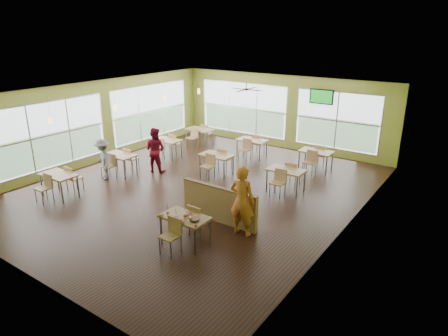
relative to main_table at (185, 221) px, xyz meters
The scene contains 20 objects.
room 3.73m from the main_table, 123.69° to the left, with size 12.00×12.04×3.20m.
window_bays 7.70m from the main_table, 127.41° to the left, with size 9.24×10.24×2.38m.
main_table is the anchor object (origin of this frame).
half_wall_divider 1.45m from the main_table, 90.00° to the left, with size 2.40×0.14×1.04m.
dining_tables 5.61m from the main_table, 122.91° to the left, with size 6.92×8.72×0.87m.
pendant_lights 6.62m from the main_table, 144.75° to the left, with size 0.11×7.31×0.86m.
ceiling_fan 6.73m from the main_table, 108.43° to the left, with size 1.25×1.25×0.29m.
tv_backwall 9.08m from the main_table, 91.29° to the left, with size 1.00×0.07×0.60m.
man_plaid 1.54m from the main_table, 54.09° to the left, with size 0.69×0.45×1.88m, color #E54719.
patron_maroon 5.55m from the main_table, 141.49° to the left, with size 0.81×0.63×1.67m, color maroon.
patron_grey 5.59m from the main_table, 161.06° to the left, with size 0.95×0.55×1.47m, color slate.
cup_blue 0.47m from the main_table, 156.55° to the right, with size 0.08×0.08×0.30m.
cup_yellow 0.30m from the main_table, 105.54° to the right, with size 0.08×0.08×0.30m.
cup_red_near 0.22m from the main_table, 44.13° to the right, with size 0.10×0.10×0.36m.
cup_red_far 0.35m from the main_table, 20.82° to the right, with size 0.09×0.09×0.31m.
food_basket 0.38m from the main_table, ahead, with size 0.25×0.25×0.06m.
ketchup_cup 0.62m from the main_table, 24.56° to the right, with size 0.06×0.06×0.03m, color #A90813.
wrapper_left 0.61m from the main_table, 149.62° to the right, with size 0.15×0.13×0.04m, color #A2764E.
wrapper_mid 0.18m from the main_table, 76.26° to the left, with size 0.21×0.19×0.05m, color #A2764E.
wrapper_right 0.37m from the main_table, 60.53° to the right, with size 0.15×0.14×0.04m, color #A2764E.
Camera 1 is at (7.81, -9.67, 5.12)m, focal length 32.00 mm.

